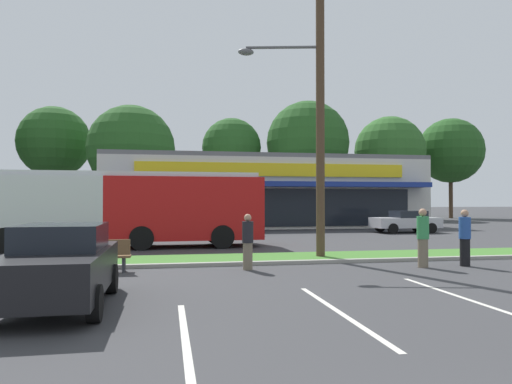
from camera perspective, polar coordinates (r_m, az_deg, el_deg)
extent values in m
cube|color=#427A2D|center=(16.42, -1.36, -7.99)|extent=(56.00, 2.20, 0.12)
cube|color=#99968C|center=(15.22, -0.61, -8.55)|extent=(56.00, 0.24, 0.12)
cube|color=silver|center=(7.39, -8.44, -17.23)|extent=(0.12, 4.80, 0.01)
cube|color=silver|center=(9.16, 10.00, -14.01)|extent=(0.12, 4.80, 0.01)
cube|color=silver|center=(11.25, 23.37, -11.49)|extent=(0.12, 4.80, 0.01)
cube|color=beige|center=(38.47, 0.41, -0.24)|extent=(23.69, 11.15, 5.06)
cube|color=black|center=(32.97, 2.27, -1.89)|extent=(19.90, 0.08, 2.63)
cube|color=navy|center=(32.34, 2.53, 0.96)|extent=(22.27, 1.40, 0.35)
cube|color=yellow|center=(32.99, 2.29, 2.69)|extent=(18.95, 0.16, 0.91)
cube|color=slate|center=(38.59, 0.41, 3.74)|extent=(23.69, 11.15, 0.30)
cylinder|color=#473323|center=(50.35, -23.05, -0.30)|extent=(0.44, 0.44, 5.12)
sphere|color=#23511E|center=(50.66, -23.02, 5.54)|extent=(6.92, 6.92, 6.92)
cylinder|color=#473323|center=(44.55, -14.76, -1.15)|extent=(0.44, 0.44, 3.75)
sphere|color=#23511E|center=(44.79, -14.73, 5.04)|extent=(7.89, 7.89, 7.89)
cylinder|color=#473323|center=(48.03, -2.95, -0.35)|extent=(0.44, 0.44, 5.10)
sphere|color=#23511E|center=(48.32, -2.94, 5.33)|extent=(5.96, 5.96, 5.96)
cylinder|color=#473323|center=(48.31, 6.24, -0.57)|extent=(0.44, 0.44, 4.73)
sphere|color=#23511E|center=(48.66, 6.22, 5.92)|extent=(8.36, 8.36, 8.36)
cylinder|color=#473323|center=(52.41, 15.75, -0.74)|extent=(0.44, 0.44, 4.41)
sphere|color=#2D6026|center=(52.66, 15.72, 4.70)|extent=(7.43, 7.43, 7.43)
cylinder|color=#473323|center=(57.67, 22.31, -0.49)|extent=(0.44, 0.44, 4.87)
sphere|color=#23511E|center=(57.93, 22.28, 4.60)|extent=(7.23, 7.23, 7.23)
cylinder|color=#4C3826|center=(16.97, 7.71, 9.53)|extent=(0.30, 0.30, 10.31)
cylinder|color=#59595B|center=(17.45, 3.24, 16.92)|extent=(2.56, 0.66, 0.10)
ellipsoid|color=#59595B|center=(17.42, -1.22, 16.43)|extent=(0.56, 0.32, 0.24)
cube|color=#B71414|center=(21.27, -8.54, -1.93)|extent=(6.74, 2.72, 2.70)
cube|color=silver|center=(21.76, -24.71, -1.84)|extent=(5.52, 2.69, 2.70)
cube|color=silver|center=(21.30, -15.89, 2.00)|extent=(11.71, 2.59, 0.20)
cube|color=black|center=(22.57, -15.68, -0.62)|extent=(11.16, 0.34, 1.19)
cylinder|color=black|center=(20.90, -27.89, -5.15)|extent=(1.01, 0.33, 1.00)
cylinder|color=black|center=(23.16, -26.30, -4.74)|extent=(1.01, 0.33, 1.00)
cylinder|color=black|center=(20.12, -13.55, -5.40)|extent=(1.01, 0.33, 1.00)
cylinder|color=black|center=(22.46, -13.39, -4.93)|extent=(1.01, 0.33, 1.00)
cylinder|color=black|center=(20.31, -4.05, -5.38)|extent=(1.01, 0.33, 1.00)
cylinder|color=black|center=(22.63, -4.88, -4.92)|extent=(1.01, 0.33, 1.00)
cube|color=brown|center=(14.39, -17.98, -7.38)|extent=(1.60, 0.45, 0.06)
cube|color=brown|center=(14.17, -18.07, -6.34)|extent=(1.60, 0.06, 0.44)
cube|color=#333338|center=(14.35, -15.55, -8.31)|extent=(0.08, 0.36, 0.45)
cube|color=#333338|center=(14.51, -20.39, -8.21)|extent=(0.08, 0.36, 0.45)
cube|color=#B7B7BC|center=(31.44, 17.44, -3.51)|extent=(4.12, 1.87, 0.63)
cube|color=black|center=(31.51, 17.76, -2.55)|extent=(1.86, 1.65, 0.43)
cylinder|color=black|center=(30.08, 16.08, -4.24)|extent=(0.64, 0.22, 0.64)
cylinder|color=black|center=(31.68, 14.63, -4.07)|extent=(0.64, 0.22, 0.64)
cylinder|color=black|center=(31.31, 20.28, -4.08)|extent=(0.64, 0.22, 0.64)
cylinder|color=black|center=(32.84, 18.68, -3.94)|extent=(0.64, 0.22, 0.64)
cube|color=black|center=(10.03, -22.46, -8.73)|extent=(1.75, 4.12, 0.77)
cube|color=black|center=(10.16, -22.20, -5.01)|extent=(1.54, 1.85, 0.50)
cylinder|color=black|center=(8.71, -18.76, -12.54)|extent=(0.22, 0.64, 0.64)
cylinder|color=black|center=(11.20, -16.88, -9.93)|extent=(0.22, 0.64, 0.64)
cylinder|color=black|center=(11.50, -25.25, -9.64)|extent=(0.22, 0.64, 0.64)
cube|color=#0C3F1E|center=(27.99, -4.51, -3.82)|extent=(4.45, 1.81, 0.69)
cube|color=black|center=(27.99, -4.06, -2.63)|extent=(2.00, 1.59, 0.47)
cylinder|color=black|center=(27.04, -7.24, -4.64)|extent=(0.64, 0.22, 0.64)
cylinder|color=black|center=(28.75, -7.44, -4.42)|extent=(0.64, 0.22, 0.64)
cylinder|color=black|center=(27.34, -1.44, -4.61)|extent=(0.64, 0.22, 0.64)
cylinder|color=black|center=(29.04, -1.98, -4.39)|extent=(0.64, 0.22, 0.64)
cube|color=#0C3F1E|center=(28.15, -17.83, -3.66)|extent=(4.55, 1.89, 0.78)
cube|color=black|center=(28.10, -17.36, -2.33)|extent=(2.05, 1.66, 0.53)
cylinder|color=black|center=(27.50, -20.99, -4.53)|extent=(0.64, 0.22, 0.64)
cylinder|color=black|center=(29.27, -20.36, -4.31)|extent=(0.64, 0.22, 0.64)
cylinder|color=black|center=(27.14, -15.11, -4.60)|extent=(0.64, 0.22, 0.64)
cylinder|color=black|center=(28.93, -14.83, -4.37)|extent=(0.64, 0.22, 0.64)
cylinder|color=#726651|center=(15.58, 19.37, -6.92)|extent=(0.31, 0.31, 0.87)
cylinder|color=#338C4C|center=(15.51, 19.36, -4.05)|extent=(0.36, 0.36, 0.69)
sphere|color=tan|center=(15.49, 19.35, -2.33)|extent=(0.24, 0.24, 0.24)
cylinder|color=black|center=(16.35, 23.75, -6.64)|extent=(0.30, 0.30, 0.86)
cylinder|color=#264C99|center=(16.29, 23.73, -3.96)|extent=(0.36, 0.36, 0.68)
sphere|color=tan|center=(16.27, 23.72, -2.35)|extent=(0.24, 0.24, 0.24)
cylinder|color=#726651|center=(14.21, -1.00, -7.71)|extent=(0.28, 0.28, 0.80)
cylinder|color=black|center=(14.14, -1.00, -4.82)|extent=(0.33, 0.33, 0.63)
sphere|color=tan|center=(14.12, -1.00, -3.09)|extent=(0.22, 0.22, 0.22)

